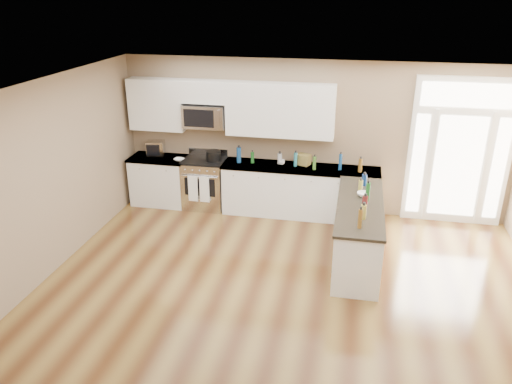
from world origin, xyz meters
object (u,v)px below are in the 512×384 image
peninsula_cabinet (358,233)px  stockpot (213,155)px  toaster_oven (156,148)px  kitchen_range (205,183)px

peninsula_cabinet → stockpot: 3.13m
peninsula_cabinet → toaster_oven: size_ratio=7.21×
peninsula_cabinet → stockpot: (-2.71, 1.44, 0.62)m
peninsula_cabinet → toaster_oven: 4.25m
toaster_oven → stockpot: bearing=-16.6°
peninsula_cabinet → stockpot: stockpot is taller
stockpot → toaster_oven: bearing=173.6°
peninsula_cabinet → kitchen_range: 3.24m
peninsula_cabinet → kitchen_range: (-2.90, 1.45, 0.04)m
peninsula_cabinet → toaster_oven: toaster_oven is taller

